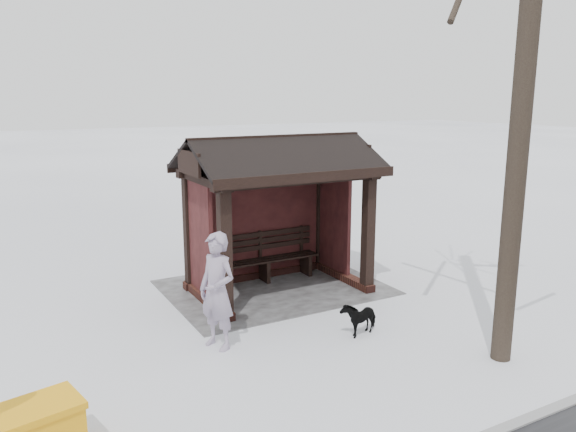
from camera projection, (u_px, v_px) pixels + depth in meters
The scene contains 6 objects.
ground at pixel (279, 290), 11.21m from camera, with size 120.00×120.00×0.00m, color white.
kerb at pixel (501, 431), 6.50m from camera, with size 120.00×0.15×0.06m, color gray.
trampled_patch at pixel (274, 287), 11.38m from camera, with size 4.20×3.20×0.02m, color gray.
bus_shelter at pixel (274, 182), 10.89m from camera, with size 3.60×2.40×3.09m.
pedestrian at pixel (217, 291), 8.51m from camera, with size 0.66×0.44×1.82m, color #988BA3.
dog at pixel (359, 317), 9.14m from camera, with size 0.30×0.66×0.56m, color black.
Camera 1 is at (4.98, 9.41, 3.81)m, focal length 35.00 mm.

